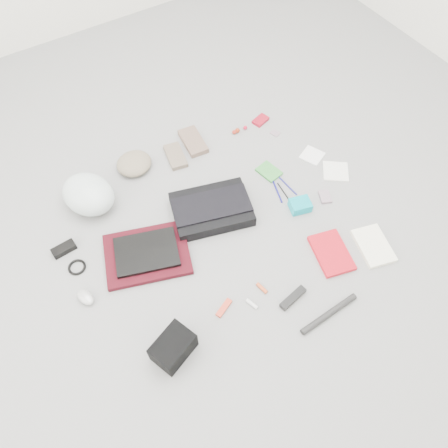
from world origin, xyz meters
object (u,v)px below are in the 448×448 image
laptop (146,252)px  bike_helmet (88,194)px  messenger_bag (212,209)px  accordion_wallet (300,205)px  book_red (331,253)px  camera_bag (173,347)px

laptop → bike_helmet: bearing=122.5°
messenger_bag → accordion_wallet: size_ratio=3.75×
messenger_bag → book_red: 0.64m
camera_bag → laptop: bearing=56.3°
laptop → messenger_bag: bearing=26.1°
bike_helmet → camera_bag: 0.92m
laptop → book_red: size_ratio=1.28×
book_red → accordion_wallet: size_ratio=2.24×
bike_helmet → book_red: size_ratio=1.24×
messenger_bag → accordion_wallet: messenger_bag is taller
messenger_bag → bike_helmet: size_ratio=1.35×
camera_bag → book_red: (0.88, 0.02, -0.05)m
camera_bag → accordion_wallet: size_ratio=1.69×
camera_bag → accordion_wallet: 0.98m
laptop → camera_bag: size_ratio=1.69×
messenger_bag → accordion_wallet: bearing=-12.1°
messenger_bag → accordion_wallet: 0.46m
camera_bag → book_red: 0.88m
messenger_bag → bike_helmet: (-0.51, 0.38, 0.06)m
messenger_bag → bike_helmet: bearing=159.2°
laptop → book_red: bearing=-12.8°
laptop → bike_helmet: bike_helmet is taller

